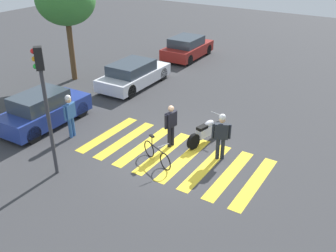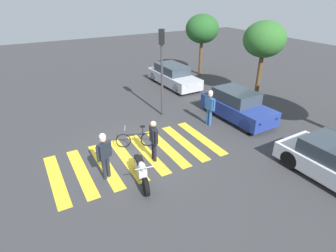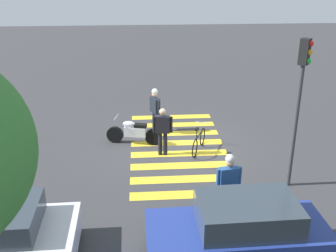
{
  "view_description": "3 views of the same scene",
  "coord_description": "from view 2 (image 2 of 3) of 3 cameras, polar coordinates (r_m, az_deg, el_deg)",
  "views": [
    {
      "loc": [
        -10.16,
        -6.22,
        7.37
      ],
      "look_at": [
        0.76,
        0.72,
        0.72
      ],
      "focal_mm": 40.32,
      "sensor_mm": 36.0,
      "label": 1
    },
    {
      "loc": [
        8.85,
        -3.53,
        6.14
      ],
      "look_at": [
        0.22,
        1.31,
        1.14
      ],
      "focal_mm": 29.41,
      "sensor_mm": 36.0,
      "label": 2
    },
    {
      "loc": [
        1.29,
        13.29,
        6.32
      ],
      "look_at": [
        0.41,
        0.66,
        1.15
      ],
      "focal_mm": 43.67,
      "sensor_mm": 36.0,
      "label": 3
    }
  ],
  "objects": [
    {
      "name": "police_motorcycle",
      "position": [
        9.72,
        -5.57,
        -9.16
      ],
      "size": [
        2.05,
        0.74,
        1.03
      ],
      "color": "black",
      "rests_on": "ground_plane"
    },
    {
      "name": "car_silver_sedan",
      "position": [
        19.32,
        1.09,
        10.35
      ],
      "size": [
        4.64,
        1.8,
        1.41
      ],
      "color": "black",
      "rests_on": "ground_plane"
    },
    {
      "name": "officer_on_foot",
      "position": [
        9.77,
        -13.06,
        -5.42
      ],
      "size": [
        0.4,
        0.62,
        1.8
      ],
      "color": "#1E232D",
      "rests_on": "ground_plane"
    },
    {
      "name": "crosswalk_stripes",
      "position": [
        11.33,
        -6.36,
        -6.18
      ],
      "size": [
        3.38,
        6.75,
        0.01
      ],
      "color": "yellow",
      "rests_on": "ground_plane"
    },
    {
      "name": "car_blue_hatchback",
      "position": [
        14.57,
        14.11,
        4.1
      ],
      "size": [
        4.05,
        1.77,
        1.51
      ],
      "color": "black",
      "rests_on": "ground_plane"
    },
    {
      "name": "pedestrian_bystander",
      "position": [
        13.47,
        8.65,
        4.28
      ],
      "size": [
        0.67,
        0.26,
        1.81
      ],
      "color": "#2D5999",
      "rests_on": "ground_plane"
    },
    {
      "name": "officer_by_motorcycle",
      "position": [
        10.54,
        -2.98,
        -2.57
      ],
      "size": [
        0.67,
        0.27,
        1.7
      ],
      "color": "black",
      "rests_on": "ground_plane"
    },
    {
      "name": "traffic_light_pole",
      "position": [
        13.89,
        -1.27,
        13.5
      ],
      "size": [
        0.35,
        0.34,
        4.41
      ],
      "color": "#38383D",
      "rests_on": "ground_plane"
    },
    {
      "name": "leaning_bicycle",
      "position": [
        11.79,
        -6.67,
        -2.73
      ],
      "size": [
        0.73,
        1.58,
        0.98
      ],
      "color": "black",
      "rests_on": "ground_plane"
    },
    {
      "name": "ground_plane",
      "position": [
        11.33,
        -6.36,
        -6.2
      ],
      "size": [
        60.0,
        60.0,
        0.0
      ],
      "primitive_type": "plane",
      "color": "#38383A"
    },
    {
      "name": "street_tree_mid",
      "position": [
        17.13,
        19.34,
        16.51
      ],
      "size": [
        2.37,
        2.37,
        4.54
      ],
      "color": "brown",
      "rests_on": "ground_plane"
    },
    {
      "name": "street_tree_near",
      "position": [
        21.57,
        7.09,
        19.3
      ],
      "size": [
        2.43,
        2.43,
        4.46
      ],
      "color": "brown",
      "rests_on": "ground_plane"
    }
  ]
}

